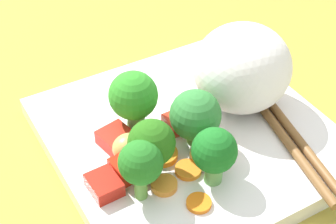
# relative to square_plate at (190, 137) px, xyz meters

# --- Properties ---
(ground_plane) EXTENTS (1.10, 1.10, 0.02)m
(ground_plane) POSITION_rel_square_plate_xyz_m (0.00, 0.00, -0.02)
(ground_plane) COLOR olive
(square_plate) EXTENTS (0.27, 0.27, 0.02)m
(square_plate) POSITION_rel_square_plate_xyz_m (0.00, 0.00, 0.00)
(square_plate) COLOR white
(square_plate) RESTS_ON ground_plane
(rice_mound) EXTENTS (0.12, 0.12, 0.09)m
(rice_mound) POSITION_rel_square_plate_xyz_m (0.01, -0.07, 0.06)
(rice_mound) COLOR white
(rice_mound) RESTS_ON square_plate
(broccoli_floret_0) EXTENTS (0.05, 0.05, 0.07)m
(broccoli_floret_0) POSITION_rel_square_plate_xyz_m (0.03, 0.05, 0.05)
(broccoli_floret_0) COLOR #62A056
(broccoli_floret_0) RESTS_ON square_plate
(broccoli_floret_1) EXTENTS (0.04, 0.04, 0.06)m
(broccoli_floret_1) POSITION_rel_square_plate_xyz_m (-0.05, 0.08, 0.05)
(broccoli_floret_1) COLOR #5E973D
(broccoli_floret_1) RESTS_ON square_plate
(broccoli_floret_2) EXTENTS (0.05, 0.05, 0.06)m
(broccoli_floret_2) POSITION_rel_square_plate_xyz_m (-0.02, 0.01, 0.05)
(broccoli_floret_2) COLOR #5A933B
(broccoli_floret_2) RESTS_ON square_plate
(broccoli_floret_3) EXTENTS (0.04, 0.04, 0.06)m
(broccoli_floret_3) POSITION_rel_square_plate_xyz_m (-0.03, 0.06, 0.05)
(broccoli_floret_3) COLOR #528E39
(broccoli_floret_3) RESTS_ON square_plate
(broccoli_floret_4) EXTENTS (0.04, 0.04, 0.06)m
(broccoli_floret_4) POSITION_rel_square_plate_xyz_m (-0.06, 0.02, 0.04)
(broccoli_floret_4) COLOR #619F50
(broccoli_floret_4) RESTS_ON square_plate
(carrot_slice_0) EXTENTS (0.04, 0.04, 0.01)m
(carrot_slice_0) POSITION_rel_square_plate_xyz_m (-0.02, 0.04, 0.01)
(carrot_slice_0) COLOR orange
(carrot_slice_0) RESTS_ON square_plate
(carrot_slice_1) EXTENTS (0.03, 0.03, 0.01)m
(carrot_slice_1) POSITION_rel_square_plate_xyz_m (0.01, 0.05, 0.01)
(carrot_slice_1) COLOR orange
(carrot_slice_1) RESTS_ON square_plate
(carrot_slice_2) EXTENTS (0.03, 0.03, 0.00)m
(carrot_slice_2) POSITION_rel_square_plate_xyz_m (-0.08, 0.05, 0.01)
(carrot_slice_2) COLOR orange
(carrot_slice_2) RESTS_ON square_plate
(carrot_slice_3) EXTENTS (0.03, 0.03, 0.01)m
(carrot_slice_3) POSITION_rel_square_plate_xyz_m (-0.05, 0.06, 0.01)
(carrot_slice_3) COLOR orange
(carrot_slice_3) RESTS_ON square_plate
(carrot_slice_4) EXTENTS (0.03, 0.03, 0.00)m
(carrot_slice_4) POSITION_rel_square_plate_xyz_m (-0.05, 0.03, 0.01)
(carrot_slice_4) COLOR orange
(carrot_slice_4) RESTS_ON square_plate
(pepper_chunk_0) EXTENTS (0.03, 0.03, 0.01)m
(pepper_chunk_0) POSITION_rel_square_plate_xyz_m (-0.03, 0.11, 0.02)
(pepper_chunk_0) COLOR red
(pepper_chunk_0) RESTS_ON square_plate
(pepper_chunk_1) EXTENTS (0.02, 0.03, 0.01)m
(pepper_chunk_1) POSITION_rel_square_plate_xyz_m (0.01, 0.01, 0.02)
(pepper_chunk_1) COLOR red
(pepper_chunk_1) RESTS_ON square_plate
(pepper_chunk_2) EXTENTS (0.03, 0.03, 0.02)m
(pepper_chunk_2) POSITION_rel_square_plate_xyz_m (-0.02, 0.08, 0.02)
(pepper_chunk_2) COLOR red
(pepper_chunk_2) RESTS_ON square_plate
(pepper_chunk_3) EXTENTS (0.03, 0.03, 0.02)m
(pepper_chunk_3) POSITION_rel_square_plate_xyz_m (0.02, 0.07, 0.02)
(pepper_chunk_3) COLOR red
(pepper_chunk_3) RESTS_ON square_plate
(pepper_chunk_4) EXTENTS (0.02, 0.02, 0.01)m
(pepper_chunk_4) POSITION_rel_square_plate_xyz_m (-0.04, -0.01, 0.02)
(pepper_chunk_4) COLOR red
(pepper_chunk_4) RESTS_ON square_plate
(chicken_piece_1) EXTENTS (0.03, 0.03, 0.02)m
(chicken_piece_1) POSITION_rel_square_plate_xyz_m (-0.04, 0.01, 0.02)
(chicken_piece_1) COLOR tan
(chicken_piece_1) RESTS_ON square_plate
(chicken_piece_2) EXTENTS (0.03, 0.03, 0.02)m
(chicken_piece_2) POSITION_rel_square_plate_xyz_m (-0.00, 0.07, 0.02)
(chicken_piece_2) COLOR tan
(chicken_piece_2) RESTS_ON square_plate
(chopstick_pair) EXTENTS (0.21, 0.07, 0.01)m
(chopstick_pair) POSITION_rel_square_plate_xyz_m (-0.05, -0.08, 0.01)
(chopstick_pair) COLOR brown
(chopstick_pair) RESTS_ON square_plate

